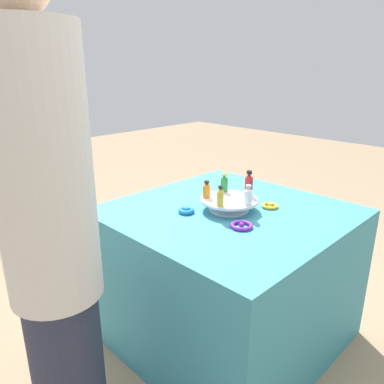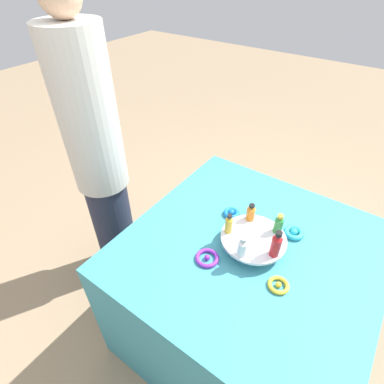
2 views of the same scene
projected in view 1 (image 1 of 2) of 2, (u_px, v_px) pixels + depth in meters
name	position (u px, v px, depth m)	size (l,w,h in m)	color
ground_plane	(225.00, 332.00, 2.15)	(12.00, 12.00, 0.00)	#997F60
party_table	(227.00, 275.00, 2.02)	(1.09, 1.09, 0.75)	teal
display_stand	(229.00, 203.00, 1.89)	(0.29, 0.29, 0.06)	silver
bottle_green	(224.00, 183.00, 1.98)	(0.04, 0.04, 0.10)	#288438
bottle_orange	(207.00, 190.00, 1.89)	(0.04, 0.04, 0.09)	orange
bottle_gold	(220.00, 197.00, 1.77)	(0.03, 0.03, 0.10)	gold
bottle_clear	(248.00, 196.00, 1.79)	(0.04, 0.04, 0.10)	silver
bottle_red	(249.00, 184.00, 1.91)	(0.04, 0.04, 0.13)	#B21E23
ribbon_bow_blue	(186.00, 211.00, 1.86)	(0.08, 0.08, 0.03)	blue
ribbon_bow_purple	(242.00, 226.00, 1.70)	(0.10, 0.10, 0.03)	purple
ribbon_bow_gold	(270.00, 206.00, 1.94)	(0.09, 0.09, 0.02)	gold
ribbon_bow_teal	(219.00, 194.00, 2.10)	(0.09, 0.09, 0.03)	#2DB7CC
person_figure	(53.00, 253.00, 1.20)	(0.30, 0.30, 1.75)	#282D42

